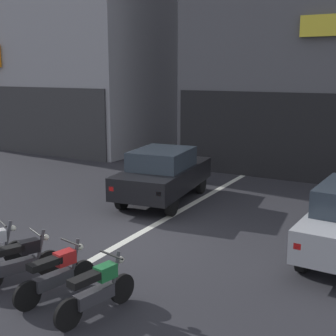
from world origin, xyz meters
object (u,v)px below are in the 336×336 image
at_px(car_white_down_street, 308,136).
at_px(motorcycle_red_row_centre, 56,274).
at_px(motorcycle_black_row_left_mid, 20,261).
at_px(motorcycle_green_row_right_mid, 97,289).
at_px(car_black_crossing_near, 163,173).

relative_size(car_white_down_street, motorcycle_red_row_centre, 2.52).
height_order(motorcycle_black_row_left_mid, motorcycle_red_row_centre, same).
bearing_deg(motorcycle_red_row_centre, car_white_down_street, 88.13).
distance_m(car_white_down_street, motorcycle_black_row_left_mid, 16.77).
bearing_deg(motorcycle_green_row_right_mid, car_white_down_street, 91.52).
bearing_deg(car_white_down_street, car_black_crossing_near, -100.72).
bearing_deg(motorcycle_red_row_centre, motorcycle_green_row_right_mid, -6.89).
relative_size(car_black_crossing_near, motorcycle_black_row_left_mid, 2.75).
relative_size(car_white_down_street, motorcycle_black_row_left_mid, 2.65).
distance_m(car_black_crossing_near, motorcycle_black_row_left_mid, 6.25).
height_order(car_black_crossing_near, motorcycle_green_row_right_mid, car_black_crossing_near).
xyz_separation_m(car_black_crossing_near, motorcycle_black_row_left_mid, (0.44, -6.21, -0.43)).
relative_size(motorcycle_black_row_left_mid, motorcycle_green_row_right_mid, 0.95).
height_order(motorcycle_red_row_centre, motorcycle_green_row_right_mid, same).
bearing_deg(motorcycle_black_row_left_mid, motorcycle_green_row_right_mid, -6.09).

